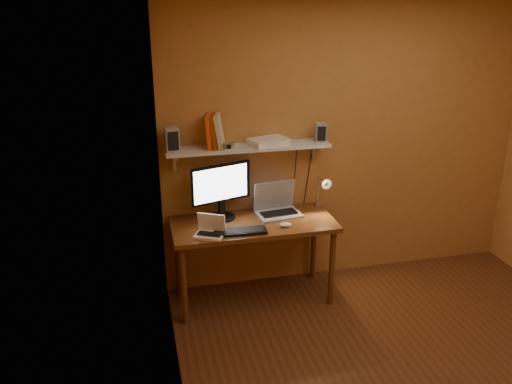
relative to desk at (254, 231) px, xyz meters
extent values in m
cube|color=#5B2F17|center=(0.95, -1.28, -0.67)|extent=(3.40, 3.20, 0.02)
cube|color=#B57437|center=(0.95, 0.33, 0.64)|extent=(3.40, 0.02, 2.60)
cube|color=#B57437|center=(-0.76, -1.28, 0.64)|extent=(0.02, 3.20, 2.60)
cube|color=brown|center=(0.00, 0.00, 0.07)|extent=(1.40, 0.60, 0.04)
cylinder|color=brown|center=(-0.64, -0.24, -0.31)|extent=(0.05, 0.05, 0.71)
cylinder|color=brown|center=(0.64, -0.24, -0.31)|extent=(0.05, 0.05, 0.71)
cylinder|color=brown|center=(-0.64, 0.24, -0.31)|extent=(0.05, 0.05, 0.71)
cylinder|color=brown|center=(0.64, 0.24, -0.31)|extent=(0.05, 0.05, 0.71)
cube|color=silver|center=(0.00, 0.19, 0.70)|extent=(1.40, 0.25, 0.02)
cube|color=silver|center=(-0.62, 0.30, 0.60)|extent=(0.03, 0.03, 0.18)
cube|color=silver|center=(0.62, 0.30, 0.60)|extent=(0.03, 0.03, 0.18)
cylinder|color=black|center=(-0.25, 0.16, 0.09)|extent=(0.28, 0.28, 0.02)
cube|color=black|center=(-0.25, 0.16, 0.18)|extent=(0.06, 0.05, 0.17)
cube|color=black|center=(-0.25, 0.16, 0.41)|extent=(0.53, 0.18, 0.33)
cube|color=white|center=(-0.25, 0.14, 0.41)|extent=(0.48, 0.15, 0.29)
cube|color=gray|center=(0.25, 0.10, 0.10)|extent=(0.40, 0.31, 0.02)
cube|color=black|center=(0.25, 0.10, 0.11)|extent=(0.33, 0.18, 0.00)
cube|color=gray|center=(0.24, 0.21, 0.24)|extent=(0.38, 0.10, 0.26)
cube|color=#141D40|center=(0.24, 0.21, 0.24)|extent=(0.33, 0.08, 0.22)
cube|color=white|center=(-0.41, -0.19, 0.10)|extent=(0.28, 0.25, 0.02)
cube|color=black|center=(-0.41, -0.19, 0.11)|extent=(0.21, 0.17, 0.00)
cube|color=white|center=(-0.38, -0.13, 0.18)|extent=(0.22, 0.14, 0.16)
cube|color=black|center=(-0.38, -0.13, 0.18)|extent=(0.19, 0.12, 0.13)
cube|color=black|center=(-0.15, -0.18, 0.10)|extent=(0.44, 0.17, 0.02)
ellipsoid|color=white|center=(0.24, -0.15, 0.10)|extent=(0.11, 0.08, 0.04)
cube|color=silver|center=(0.66, 0.24, 0.08)|extent=(0.05, 0.06, 0.08)
cylinder|color=silver|center=(0.66, 0.24, 0.23)|extent=(0.02, 0.02, 0.28)
cylinder|color=silver|center=(0.66, 0.16, 0.37)|extent=(0.01, 0.16, 0.01)
cone|color=silver|center=(0.66, 0.08, 0.37)|extent=(0.09, 0.09, 0.09)
sphere|color=#FFE0A5|center=(0.66, 0.06, 0.37)|extent=(0.04, 0.04, 0.04)
cube|color=gray|center=(-0.64, 0.18, 0.81)|extent=(0.12, 0.12, 0.20)
cube|color=gray|center=(0.64, 0.19, 0.79)|extent=(0.10, 0.10, 0.16)
cube|color=#D44B14|center=(-0.32, 0.21, 0.85)|extent=(0.11, 0.20, 0.28)
cube|color=#8D380A|center=(-0.28, 0.21, 0.85)|extent=(0.11, 0.20, 0.28)
cube|color=beige|center=(-0.24, 0.21, 0.85)|extent=(0.12, 0.20, 0.28)
cube|color=silver|center=(-0.19, 0.12, 0.74)|extent=(0.11, 0.06, 0.06)
cylinder|color=black|center=(-0.19, 0.10, 0.74)|extent=(0.04, 0.03, 0.04)
cube|color=white|center=(0.17, 0.20, 0.74)|extent=(0.37, 0.30, 0.05)
camera|label=1|loc=(-0.95, -4.12, 1.97)|focal=38.00mm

